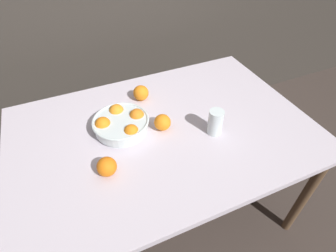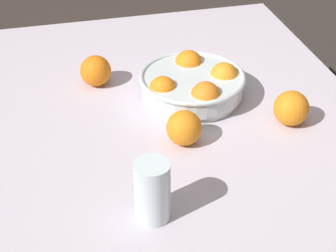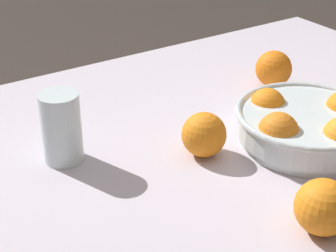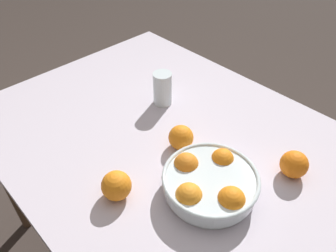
# 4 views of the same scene
# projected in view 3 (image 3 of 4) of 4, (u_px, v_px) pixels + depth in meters

# --- Properties ---
(dining_table) EXTENTS (1.44, 0.97, 0.73)m
(dining_table) POSITION_uv_depth(u_px,v_px,m) (200.00, 184.00, 1.04)
(dining_table) COLOR silver
(dining_table) RESTS_ON ground_plane
(fruit_bowl) EXTENTS (0.27, 0.27, 0.09)m
(fruit_bowl) POSITION_uv_depth(u_px,v_px,m) (308.00, 125.00, 1.02)
(fruit_bowl) COLOR silver
(fruit_bowl) RESTS_ON dining_table
(juice_glass) EXTENTS (0.07, 0.07, 0.13)m
(juice_glass) POSITION_uv_depth(u_px,v_px,m) (62.00, 131.00, 0.96)
(juice_glass) COLOR #F4A314
(juice_glass) RESTS_ON dining_table
(orange_loose_near_bowl) EXTENTS (0.08, 0.08, 0.08)m
(orange_loose_near_bowl) POSITION_uv_depth(u_px,v_px,m) (274.00, 69.00, 1.25)
(orange_loose_near_bowl) COLOR orange
(orange_loose_near_bowl) RESTS_ON dining_table
(orange_loose_front) EXTENTS (0.08, 0.08, 0.08)m
(orange_loose_front) POSITION_uv_depth(u_px,v_px,m) (204.00, 135.00, 0.98)
(orange_loose_front) COLOR orange
(orange_loose_front) RESTS_ON dining_table
(orange_loose_aside) EXTENTS (0.08, 0.08, 0.08)m
(orange_loose_aside) POSITION_uv_depth(u_px,v_px,m) (323.00, 207.00, 0.80)
(orange_loose_aside) COLOR orange
(orange_loose_aside) RESTS_ON dining_table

